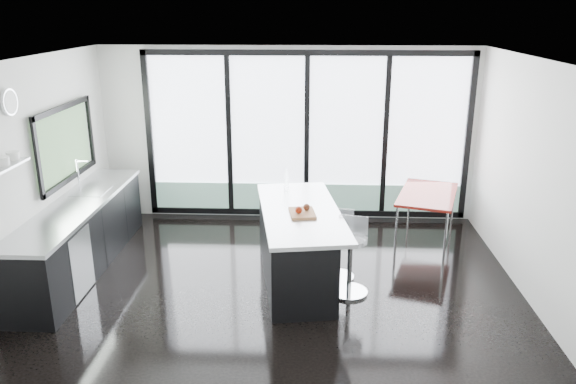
{
  "coord_description": "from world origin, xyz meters",
  "views": [
    {
      "loc": [
        0.41,
        -6.36,
        3.34
      ],
      "look_at": [
        0.1,
        0.3,
        1.15
      ],
      "focal_mm": 35.0,
      "sensor_mm": 36.0,
      "label": 1
    }
  ],
  "objects_px": {
    "island": "(295,244)",
    "bar_stool_near": "(350,266)",
    "bar_stool_far": "(338,253)",
    "red_table": "(426,216)"
  },
  "relations": [
    {
      "from": "island",
      "to": "bar_stool_near",
      "type": "bearing_deg",
      "value": -30.37
    },
    {
      "from": "bar_stool_far",
      "to": "red_table",
      "type": "height_order",
      "value": "red_table"
    },
    {
      "from": "bar_stool_far",
      "to": "red_table",
      "type": "distance_m",
      "value": 1.94
    },
    {
      "from": "island",
      "to": "bar_stool_near",
      "type": "distance_m",
      "value": 0.8
    },
    {
      "from": "island",
      "to": "red_table",
      "type": "xyz_separation_m",
      "value": [
        1.93,
        1.37,
        -0.11
      ]
    },
    {
      "from": "bar_stool_near",
      "to": "red_table",
      "type": "height_order",
      "value": "bar_stool_near"
    },
    {
      "from": "island",
      "to": "red_table",
      "type": "relative_size",
      "value": 1.76
    },
    {
      "from": "island",
      "to": "bar_stool_far",
      "type": "relative_size",
      "value": 3.43
    },
    {
      "from": "bar_stool_near",
      "to": "red_table",
      "type": "xyz_separation_m",
      "value": [
        1.25,
        1.77,
        -0.0
      ]
    },
    {
      "from": "bar_stool_near",
      "to": "bar_stool_far",
      "type": "bearing_deg",
      "value": 121.25
    }
  ]
}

